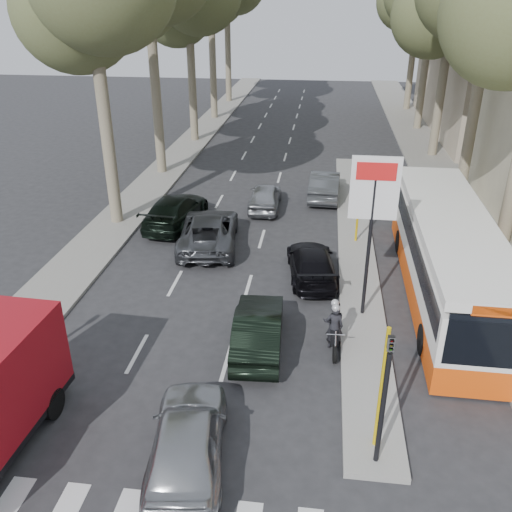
% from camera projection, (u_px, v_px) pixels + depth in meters
% --- Properties ---
extents(ground, '(120.00, 120.00, 0.00)m').
position_uv_depth(ground, '(247.00, 409.00, 14.41)').
color(ground, '#28282B').
rests_on(ground, ground).
extents(sidewalk_right, '(3.20, 70.00, 0.12)m').
position_uv_depth(sidewalk_right, '(429.00, 159.00, 35.69)').
color(sidewalk_right, gray).
rests_on(sidewalk_right, ground).
extents(median_left, '(2.40, 64.00, 0.12)m').
position_uv_depth(median_left, '(194.00, 140.00, 40.24)').
color(median_left, gray).
rests_on(median_left, ground).
extents(traffic_island, '(1.50, 26.00, 0.16)m').
position_uv_depth(traffic_island, '(355.00, 242.00, 23.81)').
color(traffic_island, gray).
rests_on(traffic_island, ground).
extents(billboard, '(1.50, 12.10, 5.60)m').
position_uv_depth(billboard, '(372.00, 216.00, 16.87)').
color(billboard, yellow).
rests_on(billboard, ground).
extents(traffic_light_island, '(0.16, 0.41, 3.60)m').
position_uv_depth(traffic_light_island, '(386.00, 380.00, 11.61)').
color(traffic_light_island, black).
rests_on(traffic_light_island, ground).
extents(silver_hatchback, '(2.27, 4.46, 1.45)m').
position_uv_depth(silver_hatchback, '(187.00, 440.00, 12.43)').
color(silver_hatchback, '#A2A5AA').
rests_on(silver_hatchback, ground).
extents(dark_hatchback, '(1.66, 4.17, 1.35)m').
position_uv_depth(dark_hatchback, '(258.00, 329.00, 16.62)').
color(dark_hatchback, black).
rests_on(dark_hatchback, ground).
extents(queue_car_a, '(2.99, 5.42, 1.44)m').
position_uv_depth(queue_car_a, '(209.00, 230.00, 23.35)').
color(queue_car_a, '#46484D').
rests_on(queue_car_a, ground).
extents(queue_car_b, '(2.28, 4.41, 1.22)m').
position_uv_depth(queue_car_b, '(312.00, 263.00, 20.77)').
color(queue_car_b, black).
rests_on(queue_car_b, ground).
extents(queue_car_c, '(1.63, 3.88, 1.31)m').
position_uv_depth(queue_car_c, '(265.00, 196.00, 27.42)').
color(queue_car_c, '#9B9EA3').
rests_on(queue_car_c, ground).
extents(queue_car_d, '(1.69, 4.43, 1.44)m').
position_uv_depth(queue_car_d, '(325.00, 185.00, 28.88)').
color(queue_car_d, '#494D51').
rests_on(queue_car_d, ground).
extents(queue_car_e, '(2.46, 5.11, 1.43)m').
position_uv_depth(queue_car_e, '(175.00, 210.00, 25.49)').
color(queue_car_e, black).
rests_on(queue_car_e, ground).
extents(city_bus, '(2.68, 11.74, 3.09)m').
position_uv_depth(city_bus, '(448.00, 255.00, 19.13)').
color(city_bus, '#F24E0D').
rests_on(city_bus, ground).
extents(motorcycle, '(0.69, 1.89, 1.60)m').
position_uv_depth(motorcycle, '(334.00, 325.00, 16.68)').
color(motorcycle, black).
rests_on(motorcycle, ground).
extents(pedestrian_near, '(0.68, 1.11, 1.78)m').
position_uv_depth(pedestrian_near, '(470.00, 254.00, 20.63)').
color(pedestrian_near, '#3E324B').
rests_on(pedestrian_near, sidewalk_right).
extents(pedestrian_far, '(1.28, 1.15, 1.86)m').
position_uv_depth(pedestrian_far, '(442.00, 208.00, 24.86)').
color(pedestrian_far, brown).
rests_on(pedestrian_far, sidewalk_right).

